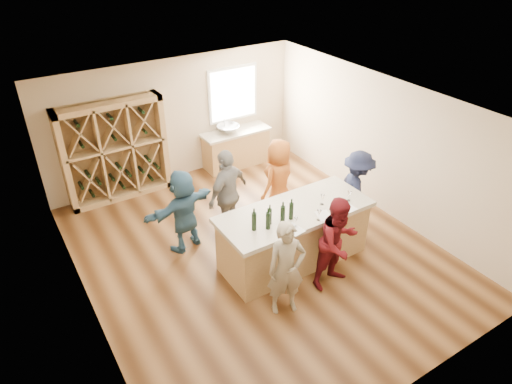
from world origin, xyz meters
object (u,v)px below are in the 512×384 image
person_far_right (279,180)px  wine_bottle_d (283,215)px  person_near_right (338,243)px  person_far_mid (228,194)px  tasting_counter_base (294,237)px  wine_bottle_e (291,211)px  wine_bottle_c (270,216)px  person_server (356,191)px  wine_bottle_b (268,221)px  person_far_left (184,210)px  person_near_left (286,269)px  wine_bottle_a (254,222)px  wine_rack (115,151)px  sink (228,129)px

person_far_right → wine_bottle_d: bearing=37.6°
person_near_right → person_far_mid: person_far_mid is taller
tasting_counter_base → wine_bottle_e: size_ratio=8.66×
person_near_right → person_far_mid: (-0.83, 2.19, 0.07)m
wine_bottle_c → person_far_mid: person_far_mid is taller
wine_bottle_e → person_server: size_ratio=0.18×
wine_bottle_b → wine_bottle_d: size_ratio=0.96×
person_near_right → person_far_left: size_ratio=1.03×
person_far_mid → wine_bottle_e: bearing=80.1°
wine_bottle_b → person_server: bearing=9.9°
tasting_counter_base → wine_bottle_e: 0.78m
person_near_right → person_near_left: bearing=178.6°
wine_bottle_a → wine_bottle_e: bearing=-5.0°
wine_bottle_b → person_near_right: bearing=-34.4°
wine_bottle_d → wine_bottle_a: bearing=170.9°
person_near_left → tasting_counter_base: bearing=65.4°
wine_bottle_d → person_server: (2.02, 0.39, -0.41)m
person_server → person_far_right: bearing=66.1°
wine_bottle_e → wine_bottle_c: bearing=169.4°
wine_bottle_d → person_far_mid: 1.58m
wine_rack → wine_bottle_e: bearing=-67.0°
person_near_left → wine_rack: bearing=120.4°
wine_bottle_b → sink: bearing=69.5°
person_server → person_far_left: 3.31m
sink → person_near_right: (-0.53, -4.61, -0.19)m
tasting_counter_base → person_near_right: size_ratio=1.57×
wine_bottle_a → person_near_right: bearing=-32.6°
wine_bottle_c → sink: bearing=70.4°
sink → wine_bottle_b: size_ratio=1.79×
sink → wine_bottle_e: size_ratio=1.81×
person_near_right → person_far_left: bearing=122.7°
wine_bottle_c → wine_rack: bearing=108.6°
tasting_counter_base → person_far_mid: 1.51m
wine_rack → person_far_left: size_ratio=1.37×
sink → wine_bottle_d: 4.13m
wine_bottle_b → wine_bottle_c: size_ratio=1.09×
sink → person_server: size_ratio=0.33×
wine_bottle_d → person_far_left: (-1.06, 1.59, -0.44)m
sink → wine_bottle_e: (-1.00, -3.93, 0.22)m
sink → wine_bottle_b: 4.23m
wine_bottle_c → person_far_left: (-0.87, 1.50, -0.42)m
person_far_right → wine_bottle_c: bearing=30.9°
sink → tasting_counter_base: bearing=-101.8°
wine_bottle_a → wine_bottle_e: size_ratio=1.06×
person_near_right → person_far_right: size_ratio=0.96×
sink → tasting_counter_base: sink is taller
person_server → wine_bottle_e: bearing=123.6°
wine_bottle_e → wine_rack: bearing=113.0°
wine_bottle_c → wine_bottle_d: wine_bottle_d is taller
person_near_left → wine_bottle_d: bearing=77.1°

